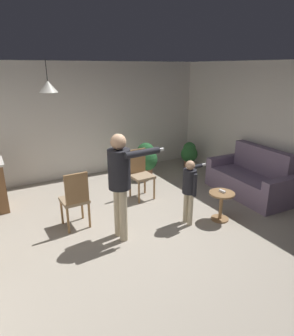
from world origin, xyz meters
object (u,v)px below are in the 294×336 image
(person_adult, at_px, (120,176))
(person_child, at_px, (190,185))
(couch_floral, at_px, (251,180))
(spare_remote_on_table, at_px, (222,191))
(potted_plant_by_wall, at_px, (146,159))
(dining_chair_centre_back, at_px, (75,198))
(side_table_by_couch, at_px, (221,203))
(dining_chair_near_wall, at_px, (140,172))
(potted_plant_corner, at_px, (189,153))

(person_adult, height_order, person_child, person_adult)
(couch_floral, xyz_separation_m, spare_remote_on_table, (-1.29, -0.53, 0.21))
(potted_plant_by_wall, bearing_deg, person_adult, -126.94)
(dining_chair_centre_back, bearing_deg, spare_remote_on_table, -24.59)
(couch_floral, height_order, side_table_by_couch, couch_floral)
(dining_chair_near_wall, bearing_deg, couch_floral, 150.87)
(person_child, distance_m, potted_plant_corner, 3.10)
(person_adult, xyz_separation_m, spare_remote_on_table, (1.77, -0.32, -0.50))
(dining_chair_centre_back, bearing_deg, couch_floral, -8.83)
(couch_floral, relative_size, dining_chair_centre_back, 1.84)
(dining_chair_centre_back, xyz_separation_m, potted_plant_corner, (3.57, 1.67, -0.17))
(dining_chair_near_wall, xyz_separation_m, potted_plant_corner, (2.06, 1.08, -0.17))
(side_table_by_couch, bearing_deg, dining_chair_near_wall, 116.42)
(side_table_by_couch, bearing_deg, spare_remote_on_table, 39.07)
(potted_plant_corner, bearing_deg, potted_plant_by_wall, -174.75)
(dining_chair_near_wall, distance_m, dining_chair_centre_back, 1.62)
(person_child, bearing_deg, couch_floral, 96.03)
(person_adult, bearing_deg, dining_chair_near_wall, 137.34)
(dining_chair_near_wall, height_order, spare_remote_on_table, dining_chair_near_wall)
(person_child, relative_size, dining_chair_near_wall, 1.14)
(potted_plant_by_wall, bearing_deg, spare_remote_on_table, -86.95)
(person_adult, xyz_separation_m, person_child, (1.18, -0.16, -0.33))
(person_child, height_order, spare_remote_on_table, person_child)
(potted_plant_by_wall, bearing_deg, couch_floral, -54.03)
(couch_floral, xyz_separation_m, side_table_by_couch, (-1.31, -0.54, -0.00))
(dining_chair_centre_back, xyz_separation_m, potted_plant_by_wall, (2.17, 1.54, -0.07))
(side_table_by_couch, relative_size, dining_chair_near_wall, 0.52)
(couch_floral, relative_size, person_adult, 1.10)
(person_child, bearing_deg, potted_plant_by_wall, 164.03)
(person_adult, distance_m, spare_remote_on_table, 1.87)
(potted_plant_by_wall, bearing_deg, side_table_by_couch, -87.32)
(person_adult, height_order, dining_chair_near_wall, person_adult)
(person_child, xyz_separation_m, dining_chair_centre_back, (-1.71, 0.80, -0.16))
(person_child, distance_m, dining_chair_near_wall, 1.41)
(person_adult, height_order, potted_plant_corner, person_adult)
(dining_chair_centre_back, bearing_deg, potted_plant_corner, 23.02)
(side_table_by_couch, height_order, spare_remote_on_table, spare_remote_on_table)
(side_table_by_couch, xyz_separation_m, dining_chair_centre_back, (-2.28, 0.97, 0.22))
(dining_chair_centre_back, bearing_deg, person_child, -26.91)
(person_child, distance_m, potted_plant_by_wall, 2.39)
(spare_remote_on_table, bearing_deg, side_table_by_couch, -140.93)
(person_child, height_order, potted_plant_corner, person_child)
(side_table_by_couch, xyz_separation_m, dining_chair_near_wall, (-0.77, 1.56, 0.22))
(person_adult, xyz_separation_m, dining_chair_centre_back, (-0.53, 0.64, -0.49))
(dining_chair_centre_back, distance_m, potted_plant_corner, 3.94)
(potted_plant_corner, xyz_separation_m, spare_remote_on_table, (-1.27, -2.62, 0.16))
(dining_chair_near_wall, height_order, dining_chair_centre_back, same)
(dining_chair_near_wall, bearing_deg, person_child, 95.28)
(dining_chair_near_wall, relative_size, potted_plant_corner, 1.46)
(side_table_by_couch, xyz_separation_m, potted_plant_corner, (1.28, 2.63, 0.05))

